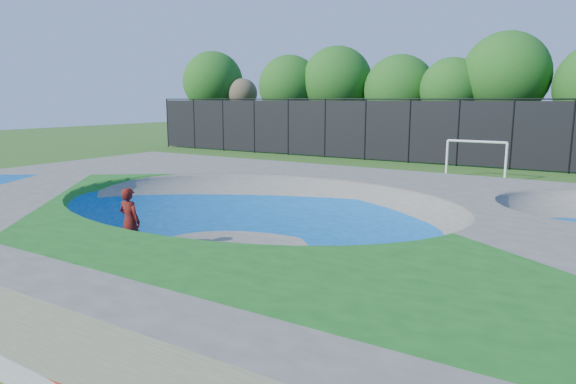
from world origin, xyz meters
name	(u,v)px	position (x,y,z in m)	size (l,w,h in m)	color
ground	(253,253)	(0.00, 0.00, 0.00)	(120.00, 120.00, 0.00)	#295618
skate_deck	(253,225)	(0.00, 0.00, 0.75)	(22.00, 14.00, 1.50)	gray
skater	(130,221)	(-2.65, -1.76, 0.88)	(0.65, 0.42, 1.77)	#A91C0D
skateboard	(132,253)	(-2.65, -1.76, 0.03)	(0.78, 0.22, 0.05)	black
soccer_goal	(476,152)	(2.09, 16.22, 1.36)	(2.98, 0.12, 1.97)	white
fence	(458,131)	(0.00, 21.00, 2.10)	(48.09, 0.09, 4.04)	black
treeline	(501,84)	(1.28, 26.38, 4.99)	(52.89, 6.73, 8.38)	#4D3126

